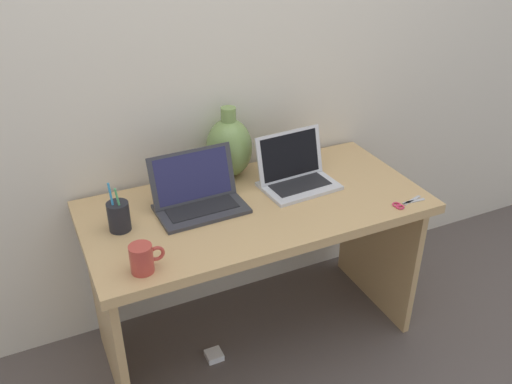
# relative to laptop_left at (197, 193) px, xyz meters

# --- Properties ---
(ground_plane) EXTENTS (6.00, 6.00, 0.00)m
(ground_plane) POSITION_rel_laptop_left_xyz_m (0.22, -0.07, -0.76)
(ground_plane) COLOR #564C47
(back_wall) EXTENTS (4.40, 0.04, 2.40)m
(back_wall) POSITION_rel_laptop_left_xyz_m (0.22, 0.29, 0.44)
(back_wall) COLOR beige
(back_wall) RESTS_ON ground
(desk) EXTENTS (1.35, 0.65, 0.71)m
(desk) POSITION_rel_laptop_left_xyz_m (0.22, -0.07, -0.21)
(desk) COLOR tan
(desk) RESTS_ON ground
(laptop_left) EXTENTS (0.34, 0.22, 0.22)m
(laptop_left) POSITION_rel_laptop_left_xyz_m (0.00, 0.00, 0.00)
(laptop_left) COLOR #333338
(laptop_left) RESTS_ON desk
(laptop_right) EXTENTS (0.32, 0.23, 0.21)m
(laptop_right) POSITION_rel_laptop_left_xyz_m (0.43, 0.00, -0.00)
(laptop_right) COLOR silver
(laptop_right) RESTS_ON desk
(green_vase) EXTENTS (0.19, 0.19, 0.31)m
(green_vase) POSITION_rel_laptop_left_xyz_m (0.22, 0.19, 0.07)
(green_vase) COLOR #75934C
(green_vase) RESTS_ON desk
(coffee_mug) EXTENTS (0.12, 0.08, 0.10)m
(coffee_mug) POSITION_rel_laptop_left_xyz_m (-0.30, -0.31, -0.01)
(coffee_mug) COLOR #B23D33
(coffee_mug) RESTS_ON desk
(pen_cup) EXTENTS (0.08, 0.08, 0.19)m
(pen_cup) POSITION_rel_laptop_left_xyz_m (-0.31, -0.03, -0.00)
(pen_cup) COLOR black
(pen_cup) RESTS_ON desk
(scissors) EXTENTS (0.15, 0.06, 0.01)m
(scissors) POSITION_rel_laptop_left_xyz_m (0.74, -0.33, -0.05)
(scissors) COLOR #B7B7BC
(scissors) RESTS_ON desk
(power_brick) EXTENTS (0.07, 0.07, 0.03)m
(power_brick) POSITION_rel_laptop_left_xyz_m (-0.01, -0.12, -0.75)
(power_brick) COLOR white
(power_brick) RESTS_ON ground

